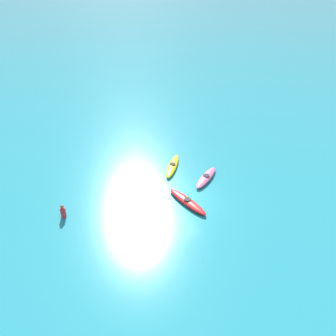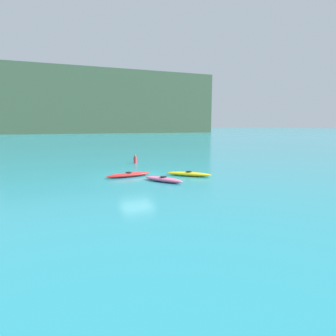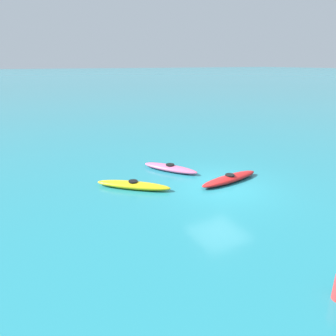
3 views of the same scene
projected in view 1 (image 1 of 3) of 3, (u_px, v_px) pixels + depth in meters
ground_plane at (178, 199)px, 22.10m from camera, size 600.00×600.00×0.00m
kayak_red at (187, 202)px, 21.62m from camera, size 3.51×1.14×0.37m
kayak_yellow at (173, 166)px, 25.43m from camera, size 3.00×2.75×0.37m
kayak_pink at (206, 178)px, 24.04m from camera, size 2.25×2.96×0.37m
person_near_shore at (63, 212)px, 20.38m from camera, size 0.37×0.37×0.88m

